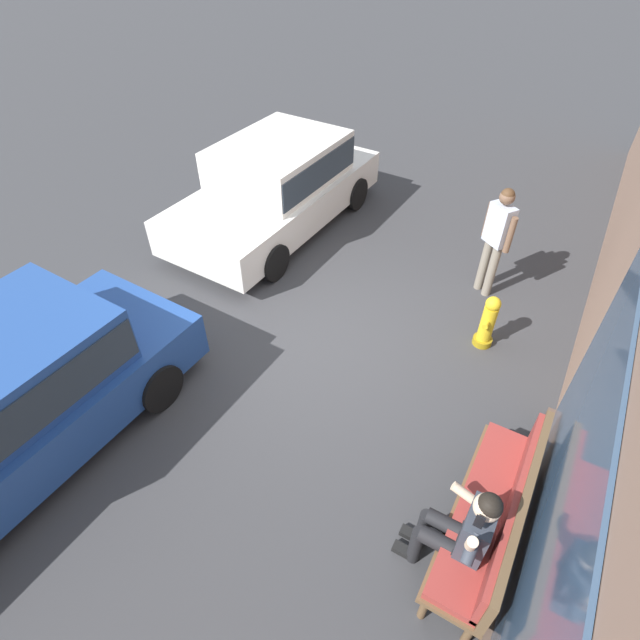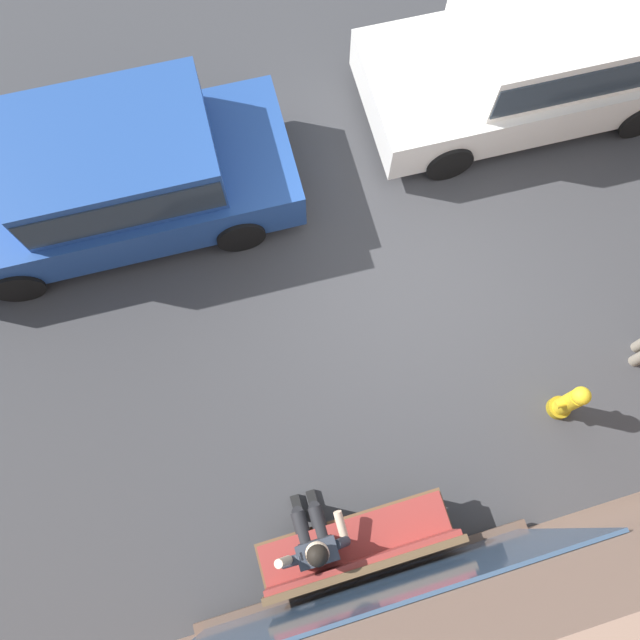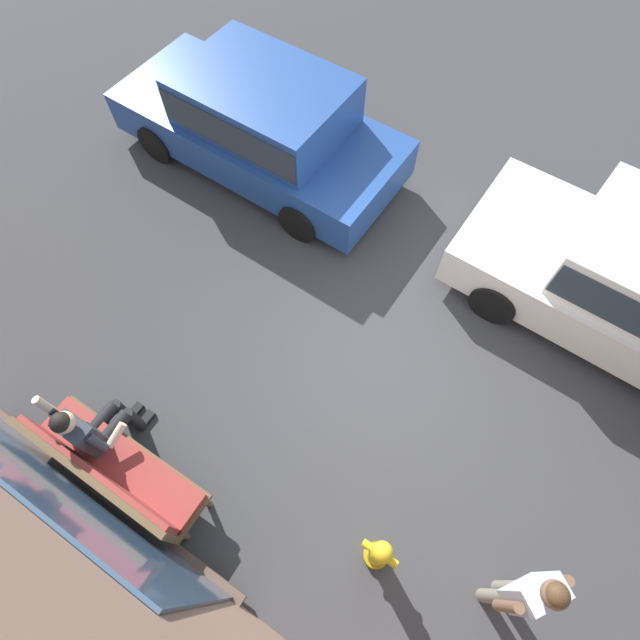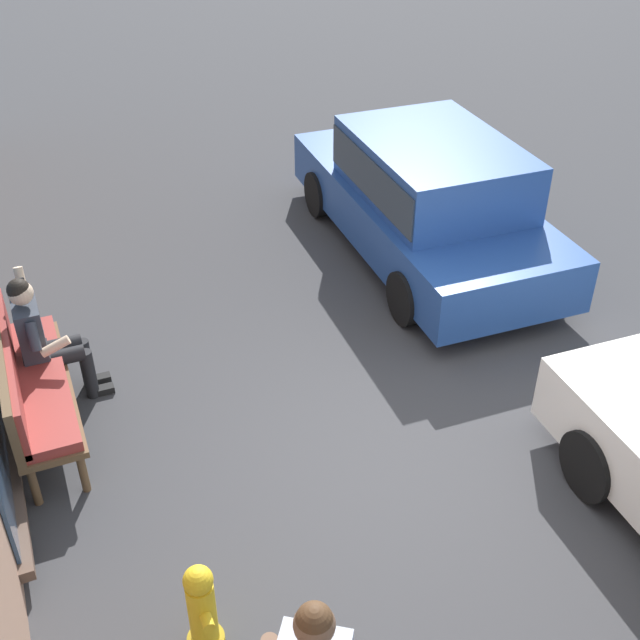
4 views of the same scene
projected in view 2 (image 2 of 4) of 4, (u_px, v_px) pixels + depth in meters
name	position (u px, v px, depth m)	size (l,w,h in m)	color
ground_plane	(411.00, 274.00, 7.76)	(60.00, 60.00, 0.00)	#38383A
building_facade	(606.00, 564.00, 4.52)	(18.00, 0.51, 4.65)	#93705B
bench	(359.00, 552.00, 6.16)	(1.99, 0.55, 1.02)	brown
person_on_phone	(315.00, 541.00, 6.07)	(0.73, 0.74, 1.36)	black
parked_car_near	(540.00, 54.00, 7.84)	(4.32, 2.12, 1.52)	white
parked_car_mid	(114.00, 173.00, 7.29)	(4.41, 2.02, 1.52)	#23478E
fire_hydrant	(570.00, 402.00, 6.85)	(0.38, 0.26, 0.81)	olive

